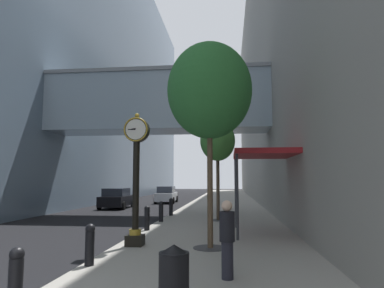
{
  "coord_description": "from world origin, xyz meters",
  "views": [
    {
      "loc": [
        3.78,
        -3.48,
        2.29
      ],
      "look_at": [
        0.96,
        22.48,
        5.0
      ],
      "focal_mm": 32.25,
      "sensor_mm": 36.0,
      "label": 1
    }
  ],
  "objects_px": {
    "street_clock": "(136,172)",
    "street_tree_near": "(210,91)",
    "bollard_second": "(90,243)",
    "car_white_near": "(166,195)",
    "street_tree_mid_near": "(218,142)",
    "bollard_sixth": "(171,206)",
    "trash_bin": "(174,275)",
    "bollard_fifth": "(161,211)",
    "bollard_fourth": "(147,217)",
    "pedestrian_walking": "(227,237)",
    "car_black_mid": "(117,198)",
    "bollard_nearest": "(16,277)"
  },
  "relations": [
    {
      "from": "bollard_sixth",
      "to": "bollard_fourth",
      "type": "bearing_deg",
      "value": -90.0
    },
    {
      "from": "bollard_nearest",
      "to": "bollard_fourth",
      "type": "xyz_separation_m",
      "value": [
        0.0,
        9.16,
        0.0
      ]
    },
    {
      "from": "trash_bin",
      "to": "bollard_fourth",
      "type": "bearing_deg",
      "value": 106.48
    },
    {
      "from": "trash_bin",
      "to": "pedestrian_walking",
      "type": "xyz_separation_m",
      "value": [
        0.89,
        1.8,
        0.36
      ]
    },
    {
      "from": "bollard_second",
      "to": "bollard_sixth",
      "type": "height_order",
      "value": "same"
    },
    {
      "from": "trash_bin",
      "to": "car_black_mid",
      "type": "bearing_deg",
      "value": 110.88
    },
    {
      "from": "bollard_fifth",
      "to": "trash_bin",
      "type": "height_order",
      "value": "trash_bin"
    },
    {
      "from": "street_clock",
      "to": "bollard_nearest",
      "type": "xyz_separation_m",
      "value": [
        -0.43,
        -5.72,
        -1.87
      ]
    },
    {
      "from": "bollard_second",
      "to": "trash_bin",
      "type": "xyz_separation_m",
      "value": [
        2.58,
        -2.63,
        -0.01
      ]
    },
    {
      "from": "street_tree_mid_near",
      "to": "trash_bin",
      "type": "height_order",
      "value": "street_tree_mid_near"
    },
    {
      "from": "street_tree_near",
      "to": "car_black_mid",
      "type": "bearing_deg",
      "value": 117.71
    },
    {
      "from": "bollard_nearest",
      "to": "car_black_mid",
      "type": "relative_size",
      "value": 0.24
    },
    {
      "from": "bollard_nearest",
      "to": "street_tree_mid_near",
      "type": "xyz_separation_m",
      "value": [
        2.91,
        13.13,
        3.66
      ]
    },
    {
      "from": "street_tree_mid_near",
      "to": "trash_bin",
      "type": "xyz_separation_m",
      "value": [
        -0.33,
        -12.7,
        -3.67
      ]
    },
    {
      "from": "pedestrian_walking",
      "to": "bollard_second",
      "type": "bearing_deg",
      "value": 166.61
    },
    {
      "from": "trash_bin",
      "to": "car_black_mid",
      "type": "xyz_separation_m",
      "value": [
        -8.07,
        21.15,
        0.11
      ]
    },
    {
      "from": "bollard_fourth",
      "to": "bollard_fifth",
      "type": "bearing_deg",
      "value": 90.0
    },
    {
      "from": "bollard_fourth",
      "to": "street_tree_near",
      "type": "distance_m",
      "value": 6.45
    },
    {
      "from": "street_clock",
      "to": "street_tree_near",
      "type": "relative_size",
      "value": 0.66
    },
    {
      "from": "street_tree_near",
      "to": "car_white_near",
      "type": "distance_m",
      "value": 23.92
    },
    {
      "from": "street_clock",
      "to": "bollard_second",
      "type": "relative_size",
      "value": 4.23
    },
    {
      "from": "bollard_fourth",
      "to": "trash_bin",
      "type": "height_order",
      "value": "trash_bin"
    },
    {
      "from": "bollard_nearest",
      "to": "pedestrian_walking",
      "type": "xyz_separation_m",
      "value": [
        3.47,
        2.22,
        0.36
      ]
    },
    {
      "from": "bollard_nearest",
      "to": "trash_bin",
      "type": "bearing_deg",
      "value": 9.25
    },
    {
      "from": "street_clock",
      "to": "bollard_second",
      "type": "bearing_deg",
      "value": -99.24
    },
    {
      "from": "street_tree_mid_near",
      "to": "car_white_near",
      "type": "xyz_separation_m",
      "value": [
        -5.62,
        15.29,
        -3.55
      ]
    },
    {
      "from": "bollard_nearest",
      "to": "bollard_fifth",
      "type": "bearing_deg",
      "value": 90.0
    },
    {
      "from": "bollard_fifth",
      "to": "bollard_sixth",
      "type": "height_order",
      "value": "same"
    },
    {
      "from": "street_tree_near",
      "to": "street_tree_mid_near",
      "type": "xyz_separation_m",
      "value": [
        -0.0,
        7.54,
        -0.86
      ]
    },
    {
      "from": "car_white_near",
      "to": "street_tree_mid_near",
      "type": "bearing_deg",
      "value": -69.81
    },
    {
      "from": "bollard_fifth",
      "to": "street_tree_mid_near",
      "type": "height_order",
      "value": "street_tree_mid_near"
    },
    {
      "from": "bollard_fifth",
      "to": "street_tree_mid_near",
      "type": "bearing_deg",
      "value": 17.5
    },
    {
      "from": "bollard_fifth",
      "to": "pedestrian_walking",
      "type": "bearing_deg",
      "value": -70.81
    },
    {
      "from": "bollard_nearest",
      "to": "bollard_fourth",
      "type": "relative_size",
      "value": 1.0
    },
    {
      "from": "trash_bin",
      "to": "street_tree_mid_near",
      "type": "bearing_deg",
      "value": 88.52
    },
    {
      "from": "car_black_mid",
      "to": "bollard_sixth",
      "type": "bearing_deg",
      "value": -49.02
    },
    {
      "from": "bollard_fifth",
      "to": "car_white_near",
      "type": "height_order",
      "value": "car_white_near"
    },
    {
      "from": "pedestrian_walking",
      "to": "bollard_fifth",
      "type": "bearing_deg",
      "value": 109.19
    },
    {
      "from": "car_white_near",
      "to": "car_black_mid",
      "type": "bearing_deg",
      "value": -112.08
    },
    {
      "from": "bollard_fourth",
      "to": "bollard_sixth",
      "type": "distance_m",
      "value": 6.1
    },
    {
      "from": "bollard_second",
      "to": "car_white_near",
      "type": "height_order",
      "value": "car_white_near"
    },
    {
      "from": "bollard_fourth",
      "to": "street_tree_mid_near",
      "type": "height_order",
      "value": "street_tree_mid_near"
    },
    {
      "from": "bollard_fifth",
      "to": "street_tree_near",
      "type": "distance_m",
      "value": 8.53
    },
    {
      "from": "street_clock",
      "to": "car_white_near",
      "type": "xyz_separation_m",
      "value": [
        -3.15,
        22.7,
        -1.76
      ]
    },
    {
      "from": "car_white_near",
      "to": "bollard_fifth",
      "type": "bearing_deg",
      "value": -80.5
    },
    {
      "from": "street_clock",
      "to": "trash_bin",
      "type": "bearing_deg",
      "value": -67.92
    },
    {
      "from": "street_clock",
      "to": "street_tree_near",
      "type": "distance_m",
      "value": 3.63
    },
    {
      "from": "street_tree_mid_near",
      "to": "bollard_fifth",
      "type": "bearing_deg",
      "value": -162.5
    },
    {
      "from": "street_tree_near",
      "to": "pedestrian_walking",
      "type": "bearing_deg",
      "value": -80.52
    },
    {
      "from": "street_tree_near",
      "to": "trash_bin",
      "type": "distance_m",
      "value": 6.88
    }
  ]
}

